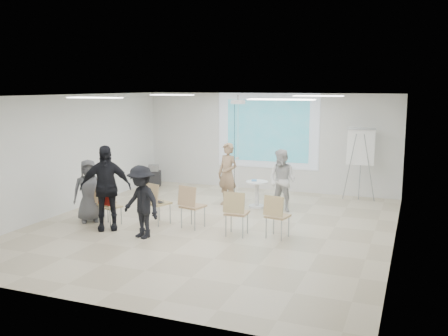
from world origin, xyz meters
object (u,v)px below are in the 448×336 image
(player_right, at_px, (282,177))
(chair_right_far, at_px, (276,213))
(audience_mid, at_px, (141,197))
(audience_outer, at_px, (89,187))
(chair_right_inner, at_px, (236,210))
(audience_left, at_px, (105,182))
(av_cart, at_px, (154,176))
(chair_left_mid, at_px, (108,204))
(flipchart_easel, at_px, (361,147))
(laptop, at_px, (159,201))
(chair_center, at_px, (191,203))
(chair_far_left, at_px, (104,201))
(pedestal_table, at_px, (257,192))
(chair_left_inner, at_px, (156,200))
(player_left, at_px, (228,170))

(player_right, relative_size, chair_right_far, 1.87)
(audience_mid, bearing_deg, audience_outer, 179.28)
(chair_right_inner, height_order, audience_left, audience_left)
(chair_right_inner, bearing_deg, av_cart, 132.95)
(chair_left_mid, bearing_deg, flipchart_easel, 60.20)
(player_right, distance_m, laptop, 3.28)
(chair_left_mid, bearing_deg, chair_center, 31.01)
(laptop, bearing_deg, audience_mid, 119.03)
(chair_far_left, distance_m, chair_right_far, 4.22)
(player_right, height_order, audience_outer, player_right)
(audience_mid, height_order, flipchart_easel, flipchart_easel)
(pedestal_table, distance_m, chair_right_far, 2.81)
(chair_left_inner, bearing_deg, chair_center, 19.64)
(player_left, relative_size, player_right, 1.08)
(chair_center, height_order, audience_left, audience_left)
(chair_right_far, relative_size, laptop, 2.60)
(player_right, xyz_separation_m, chair_right_inner, (-0.36, -2.52, -0.30))
(audience_mid, bearing_deg, chair_right_inner, 43.21)
(chair_right_inner, height_order, laptop, chair_right_inner)
(laptop, relative_size, audience_mid, 0.21)
(audience_outer, relative_size, flipchart_easel, 0.81)
(pedestal_table, distance_m, chair_left_mid, 3.98)
(flipchart_easel, bearing_deg, pedestal_table, -143.63)
(chair_left_inner, relative_size, av_cart, 1.44)
(chair_center, bearing_deg, audience_mid, -112.30)
(player_left, height_order, chair_center, player_left)
(chair_left_inner, relative_size, audience_outer, 0.60)
(laptop, xyz_separation_m, audience_mid, (0.19, -1.10, 0.35))
(laptop, bearing_deg, flipchart_easel, -114.87)
(audience_outer, distance_m, av_cart, 4.45)
(chair_far_left, bearing_deg, player_right, 33.66)
(pedestal_table, distance_m, chair_left_inner, 3.01)
(player_left, bearing_deg, audience_outer, -112.59)
(chair_center, height_order, chair_right_far, chair_center)
(chair_left_inner, distance_m, laptop, 0.12)
(flipchart_easel, bearing_deg, player_right, -131.34)
(player_left, height_order, audience_outer, player_left)
(chair_left_mid, bearing_deg, av_cart, 123.73)
(laptop, bearing_deg, chair_left_inner, 93.62)
(chair_left_mid, bearing_deg, chair_right_inner, 22.33)
(player_right, xyz_separation_m, flipchart_easel, (1.72, 1.97, 0.64))
(pedestal_table, bearing_deg, audience_left, -128.11)
(player_left, distance_m, chair_right_far, 3.23)
(chair_left_mid, relative_size, chair_right_far, 0.90)
(chair_left_inner, xyz_separation_m, audience_mid, (0.22, -1.00, 0.30))
(chair_right_inner, relative_size, audience_left, 0.45)
(av_cart, bearing_deg, chair_center, -75.54)
(player_left, bearing_deg, av_cart, 172.61)
(chair_left_inner, height_order, av_cart, chair_left_inner)
(laptop, bearing_deg, player_right, -117.46)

